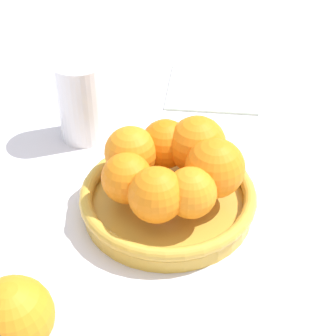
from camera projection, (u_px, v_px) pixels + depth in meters
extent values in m
plane|color=silver|center=(168.00, 210.00, 0.76)|extent=(4.00, 4.00, 0.00)
cylinder|color=gold|center=(168.00, 204.00, 0.75)|extent=(0.23, 0.23, 0.02)
torus|color=gold|center=(168.00, 194.00, 0.74)|extent=(0.23, 0.23, 0.02)
sphere|color=orange|center=(191.00, 193.00, 0.68)|extent=(0.06, 0.06, 0.06)
sphere|color=orange|center=(215.00, 168.00, 0.71)|extent=(0.08, 0.08, 0.08)
sphere|color=orange|center=(197.00, 145.00, 0.75)|extent=(0.08, 0.08, 0.08)
sphere|color=orange|center=(166.00, 144.00, 0.76)|extent=(0.07, 0.07, 0.07)
sphere|color=orange|center=(131.00, 152.00, 0.74)|extent=(0.07, 0.07, 0.07)
sphere|color=orange|center=(127.00, 178.00, 0.70)|extent=(0.07, 0.07, 0.07)
sphere|color=orange|center=(156.00, 195.00, 0.67)|extent=(0.07, 0.07, 0.07)
sphere|color=orange|center=(14.00, 316.00, 0.57)|extent=(0.08, 0.08, 0.08)
cylinder|color=white|center=(82.00, 101.00, 0.86)|extent=(0.08, 0.08, 0.13)
cube|color=silver|center=(213.00, 87.00, 1.01)|extent=(0.20, 0.20, 0.01)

